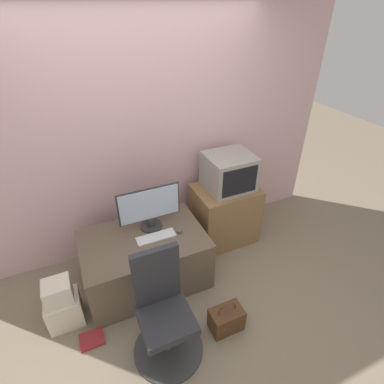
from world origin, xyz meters
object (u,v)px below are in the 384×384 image
(crt_tv, at_px, (229,172))
(main_monitor, at_px, (150,208))
(cardboard_box_lower, at_px, (65,310))
(office_chair, at_px, (164,317))
(book, at_px, (92,339))
(keyboard, at_px, (156,237))
(mouse, at_px, (180,231))
(handbag, at_px, (226,319))

(crt_tv, bearing_deg, main_monitor, -171.80)
(crt_tv, bearing_deg, cardboard_box_lower, -166.69)
(office_chair, bearing_deg, book, 152.78)
(office_chair, relative_size, cardboard_box_lower, 3.35)
(crt_tv, distance_m, cardboard_box_lower, 2.09)
(keyboard, xyz_separation_m, cardboard_box_lower, (-0.93, -0.13, -0.42))
(mouse, bearing_deg, main_monitor, 137.61)
(handbag, bearing_deg, crt_tv, 61.37)
(cardboard_box_lower, height_order, handbag, handbag)
(mouse, bearing_deg, keyboard, 173.95)
(keyboard, xyz_separation_m, book, (-0.76, -0.42, -0.56))
(crt_tv, distance_m, office_chair, 1.63)
(main_monitor, height_order, office_chair, main_monitor)
(main_monitor, height_order, cardboard_box_lower, main_monitor)
(main_monitor, relative_size, mouse, 12.18)
(keyboard, height_order, book, keyboard)
(main_monitor, height_order, crt_tv, crt_tv)
(handbag, bearing_deg, cardboard_box_lower, 153.20)
(keyboard, xyz_separation_m, office_chair, (-0.18, -0.72, -0.19))
(main_monitor, relative_size, keyboard, 1.62)
(cardboard_box_lower, relative_size, handbag, 0.91)
(main_monitor, height_order, keyboard, main_monitor)
(crt_tv, distance_m, handbag, 1.48)
(crt_tv, bearing_deg, keyboard, -161.73)
(cardboard_box_lower, bearing_deg, main_monitor, 18.26)
(office_chair, height_order, book, office_chair)
(mouse, relative_size, crt_tv, 0.10)
(cardboard_box_lower, height_order, book, cardboard_box_lower)
(main_monitor, xyz_separation_m, crt_tv, (0.95, 0.14, 0.11))
(mouse, distance_m, cardboard_box_lower, 1.25)
(cardboard_box_lower, xyz_separation_m, handbag, (1.30, -0.65, -0.03))
(office_chair, bearing_deg, mouse, 58.94)
(office_chair, distance_m, book, 0.75)
(keyboard, bearing_deg, crt_tv, 18.27)
(main_monitor, height_order, mouse, main_monitor)
(main_monitor, relative_size, book, 3.04)
(main_monitor, distance_m, office_chair, 1.01)
(office_chair, distance_m, handbag, 0.61)
(handbag, bearing_deg, mouse, 99.46)
(keyboard, bearing_deg, handbag, -65.32)
(keyboard, height_order, crt_tv, crt_tv)
(crt_tv, height_order, book, crt_tv)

